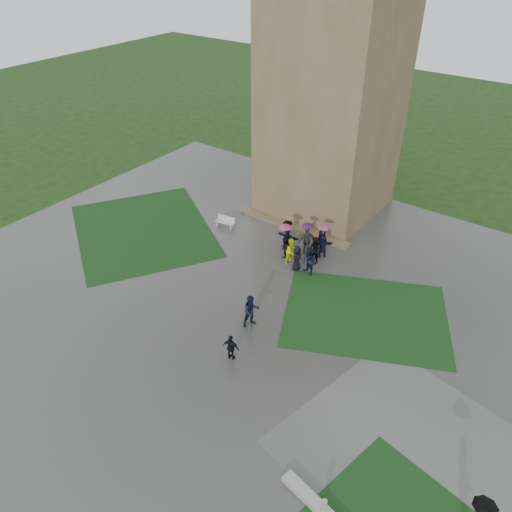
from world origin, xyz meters
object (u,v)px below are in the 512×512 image
Objects in this scene: bench at (225,222)px; pedestrian_near at (231,348)px; pedestrian_mid at (251,311)px; tower at (333,88)px.

pedestrian_near reaches higher than bench.
tower is at bearing 43.57° from pedestrian_mid.
tower is 11.93× the size of pedestrian_near.
tower reaches higher than bench.
tower reaches higher than pedestrian_mid.
pedestrian_mid reaches higher than pedestrian_near.
bench is 0.76× the size of pedestrian_mid.
bench is 10.69m from pedestrian_mid.
pedestrian_mid is at bearing -51.57° from bench.
pedestrian_near is (4.48, -17.09, -8.23)m from tower.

